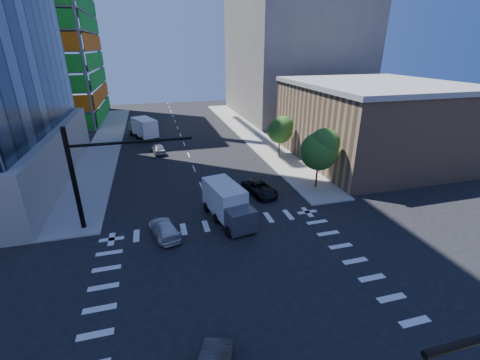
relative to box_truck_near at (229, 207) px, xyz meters
name	(u,v)px	position (x,y,z in m)	size (l,w,h in m)	color
ground	(244,292)	(-1.24, -9.37, -1.45)	(160.00, 160.00, 0.00)	black
road_markings	(244,292)	(-1.24, -9.37, -1.45)	(20.00, 20.00, 0.01)	silver
sidewalk_ne	(249,133)	(11.26, 30.63, -1.38)	(5.00, 60.00, 0.15)	#999790
sidewalk_nw	(106,143)	(-13.74, 30.63, -1.38)	(5.00, 60.00, 0.15)	#999790
commercial_building	(373,121)	(23.76, 12.63, 3.86)	(20.50, 22.50, 10.60)	#906E53
bg_building_ne	(293,51)	(25.76, 45.63, 12.55)	(24.00, 30.00, 28.00)	slate
signal_mast_nw	(91,169)	(-11.24, 2.13, 4.04)	(10.20, 0.40, 9.00)	black
tree_south	(321,149)	(11.39, 4.53, 3.24)	(4.16, 4.16, 6.82)	#382316
tree_north	(281,129)	(11.69, 16.53, 2.54)	(3.54, 3.52, 5.78)	#382316
car_nb_far	(260,188)	(4.60, 4.80, -0.75)	(2.31, 5.02, 1.39)	black
car_sb_near	(164,229)	(-5.90, -0.93, -0.79)	(1.86, 4.58, 1.33)	silver
car_sb_mid	(158,149)	(-5.51, 22.61, -0.73)	(1.70, 4.23, 1.44)	#919397
box_truck_near	(229,207)	(0.00, 0.00, 0.00)	(3.85, 6.65, 3.28)	black
box_truck_far	(143,129)	(-7.71, 32.53, 0.12)	(5.14, 7.37, 3.56)	black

